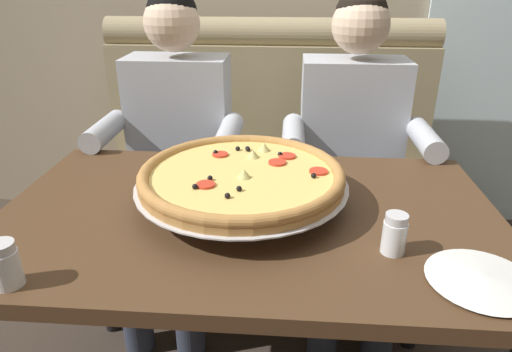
{
  "coord_description": "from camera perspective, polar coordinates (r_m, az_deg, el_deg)",
  "views": [
    {
      "loc": [
        0.1,
        -1.04,
        1.32
      ],
      "look_at": [
        0.01,
        0.08,
        0.81
      ],
      "focal_mm": 31.74,
      "sensor_mm": 36.0,
      "label": 1
    }
  ],
  "objects": [
    {
      "name": "shaker_pepper_flakes",
      "position": [
        1.04,
        -29.01,
        -10.07
      ],
      "size": [
        0.06,
        0.06,
        0.1
      ],
      "color": "white",
      "rests_on": "dining_table"
    },
    {
      "name": "shaker_parmesan",
      "position": [
        1.05,
        17.01,
        -7.31
      ],
      "size": [
        0.05,
        0.05,
        0.1
      ],
      "color": "white",
      "rests_on": "dining_table"
    },
    {
      "name": "booth_bench",
      "position": [
        2.13,
        1.25,
        -1.3
      ],
      "size": [
        1.54,
        0.78,
        1.13
      ],
      "color": "#998966",
      "rests_on": "ground_plane"
    },
    {
      "name": "diner_right",
      "position": [
        1.77,
        12.12,
        3.71
      ],
      "size": [
        0.54,
        0.64,
        1.27
      ],
      "color": "#2D3342",
      "rests_on": "ground_plane"
    },
    {
      "name": "dining_table",
      "position": [
        1.24,
        -0.92,
        -8.13
      ],
      "size": [
        1.31,
        0.8,
        0.75
      ],
      "color": "#4C331E",
      "rests_on": "ground_plane"
    },
    {
      "name": "plate_near_left",
      "position": [
        1.04,
        26.61,
        -11.4
      ],
      "size": [
        0.22,
        0.22,
        0.02
      ],
      "color": "white",
      "rests_on": "dining_table"
    },
    {
      "name": "diner_left",
      "position": [
        1.81,
        -10.18,
        4.33
      ],
      "size": [
        0.54,
        0.64,
        1.27
      ],
      "color": "#2D3342",
      "rests_on": "ground_plane"
    },
    {
      "name": "pizza",
      "position": [
        1.19,
        -1.8,
        -0.04
      ],
      "size": [
        0.56,
        0.56,
        0.11
      ],
      "color": "silver",
      "rests_on": "dining_table"
    }
  ]
}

